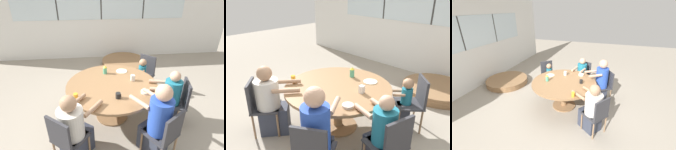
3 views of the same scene
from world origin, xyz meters
The scene contains 18 objects.
ground_plane centered at (0.00, 0.00, 0.00)m, with size 16.00×16.00×0.00m, color gray.
wall_back_with_windows centered at (0.00, 3.02, 1.42)m, with size 8.40×0.08×2.80m.
dining_table centered at (0.00, 0.00, 0.59)m, with size 1.59×1.59×0.71m.
chair_for_woman_green_shirt centered at (1.13, -0.29, 0.50)m, with size 0.49×0.49×0.85m.
chair_for_man_blue_shirt centered at (-0.72, -0.92, 0.50)m, with size 0.56×0.56×0.85m.
chair_for_man_teal_shirt centered at (0.62, -0.99, 0.50)m, with size 0.55×0.55×0.85m.
chair_for_toddler centered at (0.84, 0.81, 0.50)m, with size 0.57×0.57×0.85m.
person_woman_green_shirt centered at (0.97, -0.25, 0.46)m, with size 0.56×0.40×1.03m.
person_man_blue_shirt centered at (-0.61, -0.79, 0.47)m, with size 0.65×0.70×1.07m.
person_man_teal_shirt centered at (0.54, -0.85, 0.54)m, with size 0.56×0.64×1.19m.
person_toddler centered at (0.73, 0.70, 0.42)m, with size 0.32×0.32×0.84m.
coffee_mug centered at (0.05, -0.42, 0.75)m, with size 0.08×0.08×0.09m.
sippy_cup centered at (-0.09, 0.41, 0.79)m, with size 0.08×0.08×0.17m.
juice_glass centered at (-0.59, -0.39, 0.76)m, with size 0.07×0.07×0.11m.
milk_carton_small centered at (0.38, 0.09, 0.76)m, with size 0.07×0.07×0.11m.
bowl_white_shallow centered at (0.50, -0.32, 0.72)m, with size 0.14×0.14×0.03m.
plate_tortillas centered at (0.24, 0.46, 0.71)m, with size 0.22×0.22×0.01m.
folded_table_stack centered at (0.62, 2.23, 0.09)m, with size 1.33×1.33×0.18m.
Camera 3 is at (-3.15, -1.01, 2.38)m, focal length 24.00 mm.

